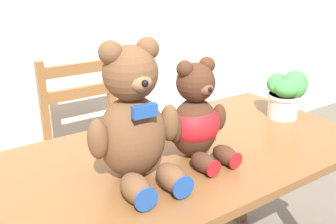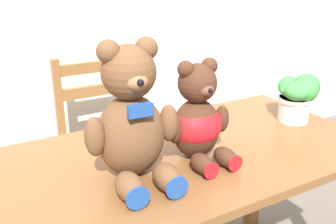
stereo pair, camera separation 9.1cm
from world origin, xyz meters
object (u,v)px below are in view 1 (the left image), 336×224
teddy_bear_right (196,119)px  potted_plant (287,92)px  wooden_chair_behind (93,144)px  teddy_bear_left (134,122)px

teddy_bear_right → potted_plant: teddy_bear_right is taller
wooden_chair_behind → teddy_bear_right: 0.93m
wooden_chair_behind → potted_plant: potted_plant is taller
wooden_chair_behind → teddy_bear_left: bearing=76.1°
teddy_bear_left → potted_plant: teddy_bear_left is taller
wooden_chair_behind → teddy_bear_right: bearing=91.9°
wooden_chair_behind → teddy_bear_left: 0.98m
wooden_chair_behind → teddy_bear_left: teddy_bear_left is taller
teddy_bear_right → potted_plant: bearing=-173.0°
teddy_bear_left → potted_plant: 0.79m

